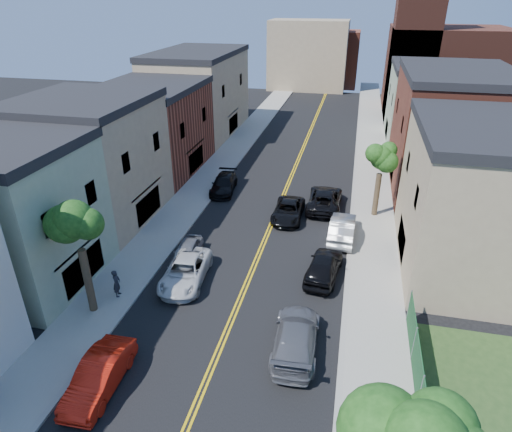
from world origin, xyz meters
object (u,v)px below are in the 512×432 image
Objects in this scene: black_car_left at (224,184)px; dark_car_right_far at (325,199)px; grey_car_right at (296,337)px; silver_car_right at (342,228)px; grey_car_left at (187,252)px; black_suv_lane at (288,211)px; pedestrian_right at (378,430)px; pedestrian_left at (117,283)px; red_sedan at (99,376)px; black_car_right at (324,266)px; white_pickup at (186,271)px.

dark_car_right_far is (9.30, -1.44, 0.10)m from black_car_left.
silver_car_right reaches higher than grey_car_right.
silver_car_right reaches higher than grey_car_left.
grey_car_right reaches higher than grey_car_left.
black_suv_lane is 3.06× the size of pedestrian_right.
grey_car_right is 3.13× the size of pedestrian_left.
red_sedan is 14.52m from black_car_right.
red_sedan reaches higher than black_suv_lane.
dark_car_right_far is at bearing 66.78° from red_sedan.
pedestrian_left reaches higher than red_sedan.
black_suv_lane is at bearing 44.21° from dark_car_right_far.
pedestrian_left is (-2.57, 6.38, 0.25)m from red_sedan.
red_sedan is at bearing 22.89° from pedestrian_right.
pedestrian_right is (2.24, -16.78, 0.13)m from silver_car_right.
silver_car_right is at bearing 56.72° from red_sedan.
pedestrian_left reaches higher than black_car_right.
grey_car_left is 16.82m from pedestrian_right.
red_sedan reaches higher than black_car_left.
pedestrian_left is at bearing -122.10° from grey_car_left.
black_car_left is 15.49m from black_car_right.
dark_car_right_far is (-0.81, 10.29, 0.00)m from black_car_right.
red_sedan reaches higher than white_pickup.
black_car_left is 1.04× the size of black_car_right.
red_sedan is at bearing -100.12° from white_pickup.
black_car_right reaches higher than red_sedan.
grey_car_right is at bearing 90.00° from dark_car_right_far.
dark_car_right_far is at bearing -55.78° from pedestrian_right.
grey_car_right is (7.60, -4.38, 0.05)m from white_pickup.
black_car_left is 9.41m from dark_car_right_far.
grey_car_left is 0.82× the size of black_car_right.
grey_car_left is at bearing 6.89° from black_car_right.
pedestrian_left is at bearing 109.97° from red_sedan.
dark_car_right_far is at bearing -92.46° from grey_car_right.
black_car_right is 10.33m from dark_car_right_far.
grey_car_left is at bearing 50.85° from dark_car_right_far.
grey_car_left is 11.81m from black_car_left.
red_sedan is 12.34m from pedestrian_right.
red_sedan is 0.80× the size of dark_car_right_far.
white_pickup is at bearing -116.37° from black_suv_lane.
grey_car_right is 17.06m from dark_car_right_far.
black_suv_lane is at bearing -81.89° from grey_car_right.
grey_car_right is at bearing -79.81° from black_suv_lane.
black_car_left is at bearing 91.86° from white_pickup.
grey_car_left is 10.77m from grey_car_right.
pedestrian_left reaches higher than grey_car_right.
black_suv_lane is (-4.40, 2.34, -0.14)m from silver_car_right.
white_pickup is 14.79m from dark_car_right_far.
white_pickup is 12.09m from silver_car_right.
pedestrian_right reaches higher than dark_car_right_far.
pedestrian_left reaches higher than silver_car_right.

